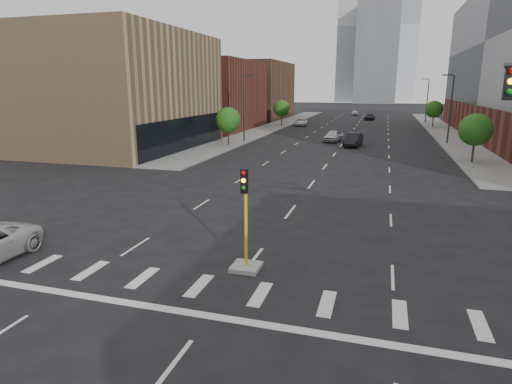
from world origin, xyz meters
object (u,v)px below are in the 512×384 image
at_px(car_far_left, 301,122).
at_px(median_traffic_signal, 246,248).
at_px(car_mid_right, 353,140).
at_px(car_near_left, 333,136).
at_px(car_deep_right, 370,117).
at_px(car_distant, 355,113).

bearing_deg(car_far_left, median_traffic_signal, -88.72).
relative_size(median_traffic_signal, car_mid_right, 0.85).
distance_m(car_near_left, car_deep_right, 42.22).
height_order(median_traffic_signal, car_distant, median_traffic_signal).
xyz_separation_m(car_far_left, car_distant, (8.00, 34.09, -0.05)).
height_order(car_mid_right, car_deep_right, car_mid_right).
distance_m(median_traffic_signal, car_near_left, 44.65).
bearing_deg(car_near_left, car_deep_right, 94.06).
height_order(median_traffic_signal, car_deep_right, median_traffic_signal).
relative_size(car_near_left, car_deep_right, 0.98).
xyz_separation_m(car_near_left, car_distant, (-1.00, 57.42, -0.14)).
relative_size(car_near_left, car_far_left, 0.92).
bearing_deg(car_mid_right, median_traffic_signal, -86.52).
height_order(car_far_left, car_distant, car_far_left).
bearing_deg(median_traffic_signal, car_near_left, 91.93).
height_order(median_traffic_signal, car_mid_right, median_traffic_signal).
bearing_deg(car_near_left, car_distant, 99.76).
distance_m(median_traffic_signal, car_distant, 102.08).
xyz_separation_m(car_mid_right, car_far_left, (-12.05, 27.32, -0.13)).
bearing_deg(car_distant, car_mid_right, -93.71).
relative_size(car_near_left, car_mid_right, 0.92).
bearing_deg(car_near_left, median_traffic_signal, -79.31).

